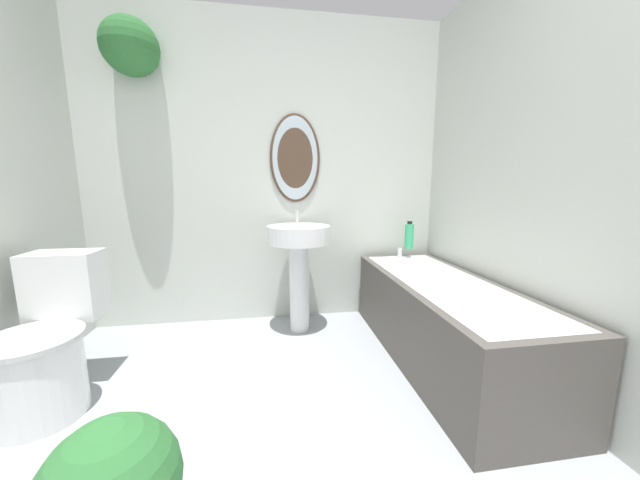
{
  "coord_description": "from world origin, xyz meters",
  "views": [
    {
      "loc": [
        0.0,
        -0.29,
        1.09
      ],
      "look_at": [
        0.27,
        1.45,
        0.8
      ],
      "focal_mm": 18.0,
      "sensor_mm": 36.0,
      "label": 1
    }
  ],
  "objects": [
    {
      "name": "wall_back",
      "position": [
        -0.1,
        2.34,
        1.3
      ],
      "size": [
        2.88,
        0.37,
        2.4
      ],
      "color": "silver",
      "rests_on": "ground_plane"
    },
    {
      "name": "wall_right",
      "position": [
        1.41,
        1.17,
        1.2
      ],
      "size": [
        0.06,
        2.45,
        2.4
      ],
      "color": "silver",
      "rests_on": "ground_plane"
    },
    {
      "name": "shampoo_bottle",
      "position": [
        1.13,
        2.17,
        0.7
      ],
      "size": [
        0.07,
        0.07,
        0.22
      ],
      "color": "#38B275",
      "rests_on": "bathtub"
    },
    {
      "name": "toilet",
      "position": [
        -1.11,
        1.38,
        0.31
      ],
      "size": [
        0.42,
        0.62,
        0.75
      ],
      "color": "white",
      "rests_on": "ground_plane"
    },
    {
      "name": "bathtub",
      "position": [
        1.06,
        1.48,
        0.27
      ],
      "size": [
        0.61,
        1.6,
        0.59
      ],
      "color": "#4C4742",
      "rests_on": "ground_plane"
    },
    {
      "name": "pedestal_sink",
      "position": [
        0.21,
        2.06,
        0.61
      ],
      "size": [
        0.47,
        0.47,
        0.91
      ],
      "color": "white",
      "rests_on": "ground_plane"
    }
  ]
}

